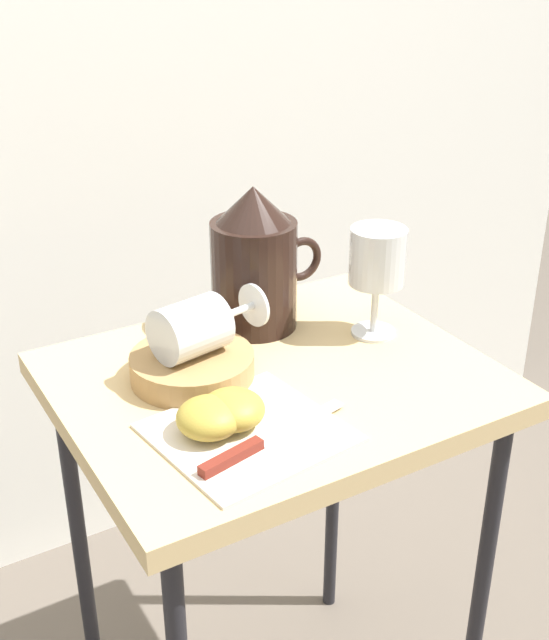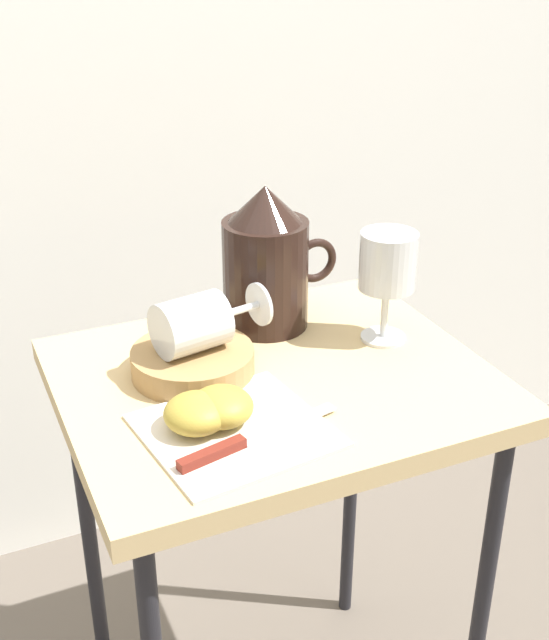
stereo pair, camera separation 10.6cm
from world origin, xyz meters
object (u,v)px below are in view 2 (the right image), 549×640
at_px(wine_glass_upright, 388,267).
at_px(apple_half_right, 221,407).
at_px(apple_half_left, 197,413).
at_px(basket_tray, 193,362).
at_px(wine_glass_tipped_near, 194,324).
at_px(table, 275,420).
at_px(pitcher, 266,270).
at_px(knife, 237,444).

xyz_separation_m(wine_glass_upright, apple_half_right, (-0.29, -0.11, -0.09)).
xyz_separation_m(wine_glass_upright, apple_half_left, (-0.32, -0.11, -0.09)).
height_order(basket_tray, wine_glass_tipped_near, wine_glass_tipped_near).
distance_m(basket_tray, apple_half_right, 0.13).
bearing_deg(wine_glass_tipped_near, wine_glass_upright, -3.82).
bearing_deg(table, apple_half_left, -148.26).
bearing_deg(wine_glass_tipped_near, apple_half_right, -96.02).
distance_m(pitcher, wine_glass_upright, 0.18).
height_order(wine_glass_upright, apple_half_left, wine_glass_upright).
bearing_deg(apple_half_left, pitcher, 50.37).
bearing_deg(pitcher, wine_glass_upright, -39.95).
height_order(table, apple_half_left, apple_half_left).
distance_m(pitcher, apple_half_right, 0.28).
height_order(pitcher, knife, pitcher).
height_order(table, wine_glass_tipped_near, wine_glass_tipped_near).
distance_m(table, pitcher, 0.22).
distance_m(pitcher, apple_half_left, 0.30).
xyz_separation_m(basket_tray, wine_glass_upright, (0.28, -0.02, 0.09)).
bearing_deg(apple_half_right, apple_half_left, -176.86).
xyz_separation_m(table, pitcher, (0.05, 0.14, 0.16)).
distance_m(apple_half_left, apple_half_right, 0.03).
distance_m(table, wine_glass_upright, 0.26).
bearing_deg(knife, apple_half_left, 117.16).
relative_size(apple_half_right, knife, 0.36).
relative_size(wine_glass_tipped_near, knife, 0.76).
relative_size(pitcher, apple_half_left, 2.73).
bearing_deg(apple_half_right, table, 38.07).
xyz_separation_m(table, apple_half_left, (-0.14, -0.08, 0.10)).
relative_size(wine_glass_upright, apple_half_right, 2.07).
xyz_separation_m(table, wine_glass_upright, (0.18, 0.03, 0.18)).
bearing_deg(basket_tray, apple_half_right, -94.01).
height_order(table, wine_glass_upright, wine_glass_upright).
xyz_separation_m(table, apple_half_right, (-0.11, -0.08, 0.10)).
distance_m(basket_tray, wine_glass_upright, 0.30).
xyz_separation_m(wine_glass_tipped_near, knife, (-0.02, -0.19, -0.06)).
distance_m(basket_tray, knife, 0.19).
bearing_deg(apple_half_right, basket_tray, 85.99).
distance_m(table, wine_glass_tipped_near, 0.18).
bearing_deg(basket_tray, pitcher, 32.83).
relative_size(apple_half_left, apple_half_right, 1.00).
relative_size(wine_glass_upright, wine_glass_tipped_near, 0.99).
bearing_deg(table, knife, -127.93).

